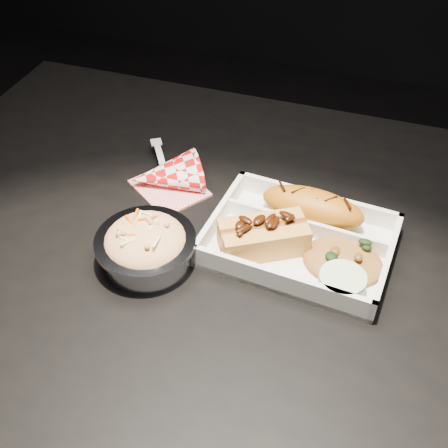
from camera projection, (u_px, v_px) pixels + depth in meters
The scene contains 8 objects.
dining_table at pixel (258, 289), 0.86m from camera, with size 1.20×0.80×0.75m.
food_tray at pixel (299, 243), 0.79m from camera, with size 0.26×0.20×0.04m.
fried_pastry at pixel (313, 207), 0.81m from camera, with size 0.15×0.06×0.05m, color #B26411.
hotdog at pixel (263, 235), 0.77m from camera, with size 0.13×0.11×0.06m.
fried_rice_mound at pixel (344, 255), 0.75m from camera, with size 0.11×0.09×0.03m, color #A4692F.
cupcake_liner at pixel (342, 284), 0.72m from camera, with size 0.06×0.06×0.03m, color beige.
foil_coleslaw_cup at pixel (146, 245), 0.75m from camera, with size 0.14×0.14×0.07m.
napkin_fork at pixel (165, 176), 0.89m from camera, with size 0.15×0.17×0.10m.
Camera 1 is at (0.13, -0.55, 1.32)m, focal length 45.00 mm.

